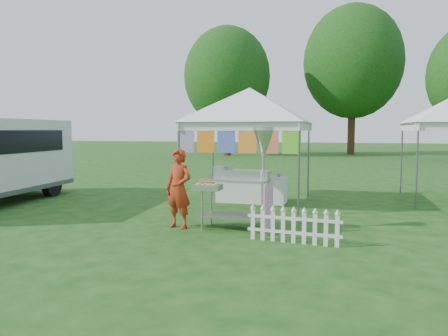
% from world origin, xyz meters
% --- Properties ---
extents(ground, '(120.00, 120.00, 0.00)m').
position_xyz_m(ground, '(0.00, 0.00, 0.00)').
color(ground, '#144313').
rests_on(ground, ground).
extents(canopy_main, '(4.24, 4.24, 3.45)m').
position_xyz_m(canopy_main, '(0.00, 3.49, 2.99)').
color(canopy_main, '#59595E').
rests_on(canopy_main, ground).
extents(tree_left, '(6.40, 6.40, 9.53)m').
position_xyz_m(tree_left, '(-6.00, 24.00, 5.83)').
color(tree_left, '#362113').
rests_on(tree_left, ground).
extents(tree_mid, '(7.60, 7.60, 11.52)m').
position_xyz_m(tree_mid, '(3.00, 28.00, 7.14)').
color(tree_mid, '#362113').
rests_on(tree_mid, ground).
extents(donut_cart, '(1.45, 0.93, 1.96)m').
position_xyz_m(donut_cart, '(0.59, 0.38, 1.16)').
color(donut_cart, gray).
rests_on(donut_cart, ground).
extents(vendor, '(0.64, 0.50, 1.54)m').
position_xyz_m(vendor, '(-0.71, 0.21, 0.77)').
color(vendor, '#A12D13').
rests_on(vendor, ground).
extents(picket_fence, '(1.61, 0.21, 0.56)m').
position_xyz_m(picket_fence, '(1.58, -0.38, 0.29)').
color(picket_fence, silver).
rests_on(picket_fence, ground).
extents(display_table, '(1.80, 0.70, 0.68)m').
position_xyz_m(display_table, '(0.05, 3.58, 0.34)').
color(display_table, white).
rests_on(display_table, ground).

